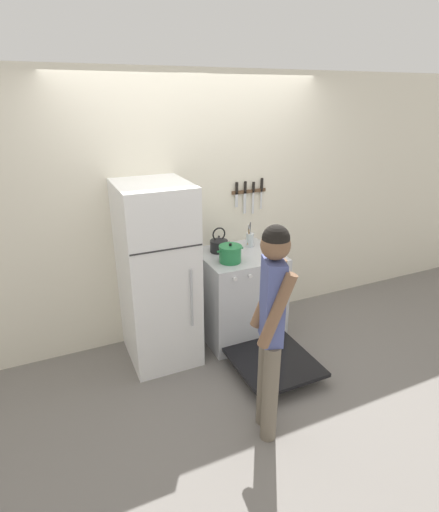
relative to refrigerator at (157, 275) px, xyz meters
The scene contains 9 objects.
ground_plane 1.04m from the refrigerator, 33.53° to the left, with size 14.00×14.00×0.00m, color slate.
wall_back 0.78m from the refrigerator, 35.75° to the left, with size 10.00×0.06×2.55m.
refrigerator is the anchor object (origin of this frame).
stove_range 0.91m from the refrigerator, ahead, with size 0.75×1.41×0.90m.
dutch_oven_pot 0.69m from the refrigerator, 11.83° to the right, with size 0.26×0.21×0.18m.
tea_kettle 0.70m from the refrigerator, 11.81° to the left, with size 0.22×0.17×0.25m.
utensil_jar 1.03m from the refrigerator, ahead, with size 0.08×0.08×0.26m.
person 1.31m from the refrigerator, 70.83° to the right, with size 0.32×0.38×1.60m.
wall_knife_strip 1.28m from the refrigerator, 16.90° to the left, with size 0.38×0.03×0.36m.
Camera 1 is at (-1.35, -3.53, 2.32)m, focal length 28.00 mm.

